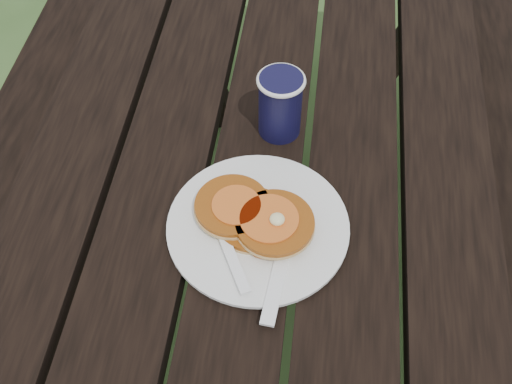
# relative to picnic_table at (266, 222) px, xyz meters

# --- Properties ---
(ground) EXTENTS (60.00, 60.00, 0.00)m
(ground) POSITION_rel_picnic_table_xyz_m (0.00, 0.00, -0.37)
(ground) COLOR #2A421C
(ground) RESTS_ON ground
(picnic_table) EXTENTS (1.36, 1.80, 0.75)m
(picnic_table) POSITION_rel_picnic_table_xyz_m (0.00, 0.00, 0.00)
(picnic_table) COLOR black
(picnic_table) RESTS_ON ground
(plate) EXTENTS (0.34, 0.34, 0.01)m
(plate) POSITION_rel_picnic_table_xyz_m (0.02, -0.28, 0.39)
(plate) COLOR white
(plate) RESTS_ON picnic_table
(pancake_stack) EXTENTS (0.18, 0.14, 0.04)m
(pancake_stack) POSITION_rel_picnic_table_xyz_m (0.01, -0.27, 0.41)
(pancake_stack) COLOR #9B4D11
(pancake_stack) RESTS_ON plate
(knife) EXTENTS (0.04, 0.18, 0.00)m
(knife) POSITION_rel_picnic_table_xyz_m (0.06, -0.35, 0.39)
(knife) COLOR white
(knife) RESTS_ON plate
(fork) EXTENTS (0.10, 0.16, 0.01)m
(fork) POSITION_rel_picnic_table_xyz_m (-0.01, -0.35, 0.40)
(fork) COLOR white
(fork) RESTS_ON plate
(coffee_cup) EXTENTS (0.08, 0.08, 0.11)m
(coffee_cup) POSITION_rel_picnic_table_xyz_m (0.03, -0.07, 0.45)
(coffee_cup) COLOR black
(coffee_cup) RESTS_ON picnic_table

